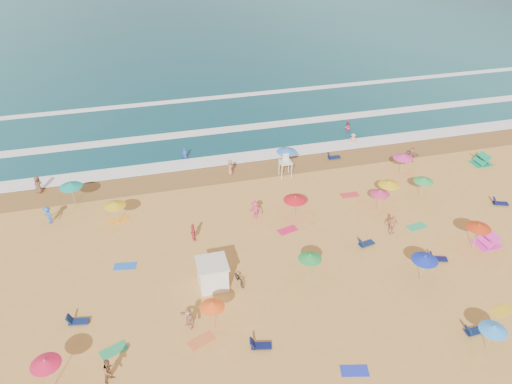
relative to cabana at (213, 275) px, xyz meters
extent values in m
plane|color=gold|center=(3.85, 3.13, -1.00)|extent=(220.00, 220.00, 0.00)
cube|color=#0C4756|center=(3.85, 87.13, -1.00)|extent=(220.00, 140.00, 0.18)
plane|color=olive|center=(3.85, 15.63, -0.99)|extent=(220.00, 220.00, 0.00)
cube|color=white|center=(3.85, 18.13, -0.90)|extent=(200.00, 2.20, 0.05)
cube|color=white|center=(3.85, 25.13, -0.90)|extent=(200.00, 1.60, 0.05)
cube|color=white|center=(3.85, 35.13, -0.90)|extent=(200.00, 1.20, 0.05)
cube|color=white|center=(0.00, 0.00, 0.00)|extent=(2.00, 2.00, 2.00)
cube|color=silver|center=(0.00, 0.00, 1.06)|extent=(2.20, 2.20, 0.12)
imported|color=black|center=(1.90, -0.30, -0.59)|extent=(0.84, 1.64, 0.82)
cone|color=red|center=(20.87, -1.10, 1.26)|extent=(1.92, 1.92, 0.35)
cone|color=#347AEA|center=(10.17, 14.70, 1.22)|extent=(2.03, 2.03, 0.35)
cone|color=red|center=(-10.62, -6.10, 1.18)|extent=(1.75, 1.75, 0.35)
cone|color=green|center=(20.56, 6.49, 1.06)|extent=(1.76, 1.76, 0.35)
cone|color=#3592EF|center=(15.68, -10.09, 0.92)|extent=(1.73, 1.73, 0.35)
cone|color=#E1328D|center=(21.04, 11.08, 0.96)|extent=(1.96, 1.96, 0.35)
cone|color=#152BB8|center=(14.91, -3.34, 1.12)|extent=(1.92, 1.92, 0.35)
cone|color=green|center=(6.92, -1.23, 1.23)|extent=(1.72, 1.72, 0.35)
cone|color=#129588|center=(-10.26, 13.44, 1.10)|extent=(2.00, 2.00, 0.35)
cone|color=red|center=(8.42, 6.66, 0.94)|extent=(2.02, 2.02, 0.35)
cone|color=#CD2D68|center=(15.87, 5.66, 0.97)|extent=(1.70, 1.70, 0.35)
cone|color=#FF5715|center=(-0.71, -4.02, 1.11)|extent=(1.64, 1.64, 0.35)
cone|color=gold|center=(17.16, 6.51, 1.21)|extent=(1.95, 1.95, 0.35)
cone|color=gold|center=(-6.56, 9.56, 1.00)|extent=(1.85, 1.85, 0.35)
cube|color=#102050|center=(-9.35, -1.39, -0.83)|extent=(1.38, 0.77, 0.34)
cube|color=#0D1345|center=(1.92, -6.40, -0.83)|extent=(1.39, 0.84, 0.34)
cube|color=navy|center=(12.83, 1.42, -0.83)|extent=(1.38, 0.80, 0.34)
cube|color=#0E1E46|center=(15.76, -8.74, -0.83)|extent=(1.32, 0.62, 0.34)
cube|color=#0F124D|center=(17.44, -1.72, -0.83)|extent=(1.41, 0.94, 0.34)
cube|color=#101351|center=(27.09, 3.73, -0.83)|extent=(1.41, 0.99, 0.34)
cube|color=#0E1C48|center=(15.77, 15.63, -0.83)|extent=(1.32, 0.61, 0.34)
cube|color=blue|center=(-6.18, 3.70, -0.98)|extent=(1.82, 1.13, 0.03)
cube|color=#269B5B|center=(-7.16, -4.29, -0.98)|extent=(1.90, 1.43, 0.03)
cube|color=orange|center=(-6.54, 9.95, -0.98)|extent=(1.86, 1.26, 0.03)
cube|color=orange|center=(-1.68, -4.93, -0.98)|extent=(1.90, 1.44, 0.03)
cube|color=#E61C55|center=(7.26, 4.94, -0.98)|extent=(1.86, 1.26, 0.03)
cube|color=#2131CE|center=(6.94, -9.52, -0.98)|extent=(1.85, 1.23, 0.03)
cube|color=#2AAA6A|center=(18.08, 2.66, -0.98)|extent=(1.81, 1.09, 0.03)
cube|color=yellow|center=(18.83, -7.50, -0.98)|extent=(1.80, 1.08, 0.03)
cube|color=red|center=(14.52, 8.66, -0.98)|extent=(1.74, 0.94, 0.03)
imported|color=tan|center=(19.03, 18.27, -0.50)|extent=(1.09, 1.07, 1.50)
imported|color=tan|center=(15.50, 2.42, -0.12)|extent=(1.03, 0.44, 1.76)
imported|color=brown|center=(-7.32, -6.48, -0.13)|extent=(1.07, 1.05, 1.74)
imported|color=#2543AD|center=(0.55, 19.37, -0.46)|extent=(0.69, 0.66, 1.59)
imported|color=tan|center=(-2.24, -3.53, -0.21)|extent=(1.13, 1.51, 1.58)
imported|color=#AC754F|center=(4.53, 15.19, -0.20)|extent=(0.56, 0.81, 1.60)
imported|color=#DA364B|center=(-0.59, 5.58, -0.20)|extent=(0.42, 0.95, 1.60)
imported|color=#D93659|center=(19.61, 21.22, -0.41)|extent=(1.00, 0.90, 1.68)
imported|color=#9A5F47|center=(23.26, 13.06, -0.21)|extent=(1.45, 1.27, 1.58)
imported|color=blue|center=(-12.21, 10.98, -0.15)|extent=(1.18, 1.25, 1.70)
imported|color=#CA325C|center=(5.05, 7.32, -0.13)|extent=(1.30, 1.14, 1.74)
imported|color=brown|center=(-13.55, 16.43, -0.14)|extent=(0.97, 0.98, 1.72)
camera|label=1|loc=(-3.72, -26.90, 24.44)|focal=35.00mm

